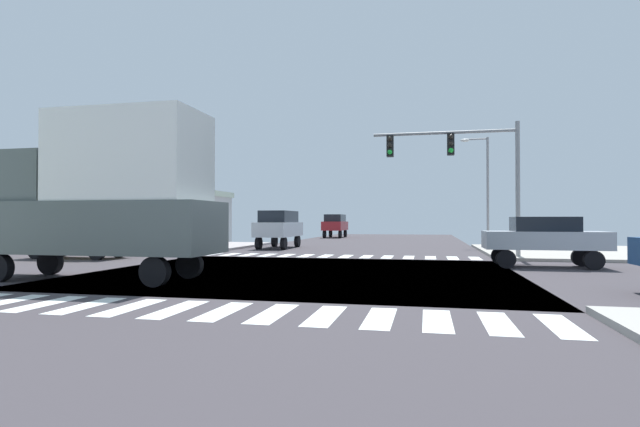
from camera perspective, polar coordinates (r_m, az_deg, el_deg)
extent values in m
cube|color=#3A363B|center=(16.67, -1.89, -6.92)|extent=(14.00, 90.00, 0.05)
cube|color=#3A363B|center=(16.67, -1.89, -6.92)|extent=(90.00, 12.00, 0.05)
cube|color=#A09B91|center=(29.50, 30.01, -3.96)|extent=(12.00, 12.00, 0.14)
cube|color=#9E9697|center=(32.89, -18.99, -3.68)|extent=(12.00, 12.00, 0.14)
cube|color=white|center=(12.56, -32.92, -8.67)|extent=(0.50, 2.00, 0.01)
cube|color=white|center=(11.87, -29.47, -9.16)|extent=(0.50, 2.00, 0.01)
cube|color=white|center=(11.24, -25.62, -9.67)|extent=(0.50, 2.00, 0.01)
cube|color=white|center=(10.66, -21.31, -10.18)|extent=(0.50, 2.00, 0.01)
cube|color=white|center=(10.15, -16.52, -10.68)|extent=(0.50, 2.00, 0.01)
cube|color=white|center=(9.72, -11.25, -11.15)|extent=(0.50, 2.00, 0.01)
cube|color=white|center=(9.37, -5.52, -11.55)|extent=(0.50, 2.00, 0.01)
cube|color=white|center=(9.12, 0.60, -11.85)|extent=(0.50, 2.00, 0.01)
cube|color=white|center=(8.97, 7.01, -12.03)|extent=(0.50, 2.00, 0.01)
cube|color=white|center=(8.94, 13.55, -12.06)|extent=(0.50, 2.00, 0.01)
cube|color=white|center=(9.01, 20.06, -11.93)|extent=(0.50, 2.00, 0.01)
cube|color=white|center=(9.20, 26.38, -11.67)|extent=(0.50, 2.00, 0.01)
cube|color=white|center=(25.81, -12.53, -4.66)|extent=(0.50, 2.00, 0.01)
cube|color=white|center=(25.40, -10.47, -4.73)|extent=(0.50, 2.00, 0.01)
cube|color=white|center=(25.03, -8.36, -4.79)|extent=(0.50, 2.00, 0.01)
cube|color=white|center=(24.70, -6.18, -4.85)|extent=(0.50, 2.00, 0.01)
cube|color=white|center=(24.40, -3.94, -4.90)|extent=(0.50, 2.00, 0.01)
cube|color=white|center=(24.14, -1.65, -4.95)|extent=(0.50, 2.00, 0.01)
cube|color=white|center=(23.92, 0.68, -4.99)|extent=(0.50, 2.00, 0.01)
cube|color=white|center=(23.74, 3.05, -5.02)|extent=(0.50, 2.00, 0.01)
cube|color=white|center=(23.60, 5.46, -5.04)|extent=(0.50, 2.00, 0.01)
cube|color=white|center=(23.50, 7.89, -5.05)|extent=(0.50, 2.00, 0.01)
cube|color=white|center=(23.44, 10.34, -5.06)|extent=(0.50, 2.00, 0.01)
cube|color=white|center=(23.43, 12.79, -5.06)|extent=(0.50, 2.00, 0.01)
cube|color=white|center=(23.46, 15.24, -5.04)|extent=(0.50, 2.00, 0.01)
cube|color=white|center=(23.53, 17.69, -5.02)|extent=(0.50, 2.00, 0.01)
cylinder|color=gray|center=(23.74, 22.13, 2.56)|extent=(0.20, 0.20, 6.23)
cylinder|color=gray|center=(23.72, 14.23, 9.13)|extent=(6.50, 0.14, 0.14)
cube|color=black|center=(23.64, 15.03, 7.82)|extent=(0.32, 0.40, 1.00)
sphere|color=black|center=(23.45, 15.06, 8.66)|extent=(0.22, 0.22, 0.22)
sphere|color=black|center=(23.40, 15.06, 7.91)|extent=(0.22, 0.22, 0.22)
sphere|color=green|center=(23.36, 15.06, 7.16)|extent=(0.22, 0.22, 0.22)
cube|color=black|center=(23.68, 8.20, 7.79)|extent=(0.32, 0.40, 1.00)
sphere|color=black|center=(23.49, 8.16, 8.62)|extent=(0.22, 0.22, 0.22)
sphere|color=black|center=(23.44, 8.16, 7.87)|extent=(0.22, 0.22, 0.22)
sphere|color=green|center=(23.39, 8.16, 7.12)|extent=(0.22, 0.22, 0.22)
cylinder|color=gray|center=(33.42, 19.03, 2.37)|extent=(0.16, 0.16, 7.15)
cylinder|color=gray|center=(33.71, 17.81, 8.28)|extent=(1.40, 0.10, 0.10)
ellipsoid|color=silver|center=(33.65, 16.61, 8.21)|extent=(0.60, 0.32, 0.20)
cube|color=beige|center=(38.20, -21.79, -0.70)|extent=(12.23, 10.32, 3.56)
cube|color=beige|center=(38.25, -21.78, 2.27)|extent=(12.53, 10.62, 0.40)
cube|color=black|center=(30.75, -14.38, -2.36)|extent=(0.24, 2.20, 1.80)
cylinder|color=black|center=(21.13, 28.22, -4.53)|extent=(0.68, 0.26, 0.68)
cylinder|color=black|center=(19.75, 29.36, -4.79)|extent=(0.68, 0.26, 0.68)
cylinder|color=black|center=(20.53, 20.32, -4.69)|extent=(0.68, 0.26, 0.68)
cylinder|color=black|center=(19.11, 20.92, -4.98)|extent=(0.68, 0.26, 0.68)
cube|color=#ADB4BD|center=(20.04, 24.74, -2.84)|extent=(4.30, 1.80, 0.66)
cube|color=black|center=(20.03, 24.73, -1.13)|extent=(2.24, 1.55, 0.54)
cylinder|color=black|center=(29.04, -4.26, -3.52)|extent=(0.26, 0.74, 0.74)
cylinder|color=black|center=(29.53, -7.19, -3.47)|extent=(0.26, 0.74, 0.74)
cylinder|color=black|center=(32.05, -2.66, -3.27)|extent=(0.26, 0.74, 0.74)
cylinder|color=black|center=(32.49, -5.34, -3.23)|extent=(0.26, 0.74, 0.74)
cube|color=#B2B9C1|center=(30.74, -4.83, -1.86)|extent=(1.96, 4.60, 0.88)
cube|color=black|center=(30.73, -4.83, -0.37)|extent=(1.69, 3.22, 0.72)
cylinder|color=black|center=(47.86, 2.36, -2.45)|extent=(0.26, 0.74, 0.74)
cylinder|color=black|center=(48.16, 0.52, -2.44)|extent=(0.26, 0.74, 0.74)
cylinder|color=black|center=(50.94, 2.97, -2.35)|extent=(0.26, 0.74, 0.74)
cylinder|color=black|center=(51.22, 1.24, -2.34)|extent=(0.26, 0.74, 0.74)
cube|color=maroon|center=(49.52, 1.78, -1.46)|extent=(1.96, 4.60, 0.88)
cube|color=black|center=(49.52, 1.78, -0.53)|extent=(1.69, 3.22, 0.72)
cylinder|color=black|center=(24.80, -22.43, -3.93)|extent=(0.74, 0.26, 0.74)
cylinder|color=black|center=(23.53, -24.61, -4.09)|extent=(0.74, 0.26, 0.74)
cylinder|color=black|center=(26.70, -27.96, -3.67)|extent=(0.74, 0.26, 0.74)
cylinder|color=black|center=(25.53, -30.24, -3.79)|extent=(0.74, 0.26, 0.74)
cube|color=yellow|center=(25.08, -26.38, -2.02)|extent=(4.60, 1.96, 0.88)
cube|color=black|center=(25.07, -26.37, -0.19)|extent=(3.22, 1.69, 0.72)
cylinder|color=black|center=(18.05, -28.99, -4.99)|extent=(0.80, 0.26, 0.80)
cylinder|color=black|center=(13.61, -18.74, -6.46)|extent=(0.80, 0.26, 0.80)
cylinder|color=black|center=(15.28, -15.00, -5.85)|extent=(0.80, 0.26, 0.80)
cube|color=#4F5857|center=(15.71, -24.57, -1.49)|extent=(7.20, 2.40, 1.49)
cube|color=white|center=(15.19, -21.25, 6.12)|extent=(4.18, 2.30, 2.56)
cube|color=#4F5857|center=(17.14, -30.33, 3.58)|extent=(2.02, 2.11, 1.49)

